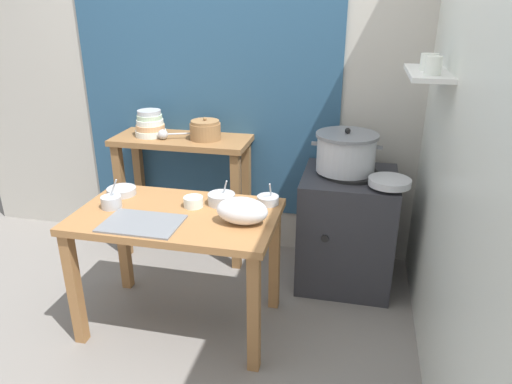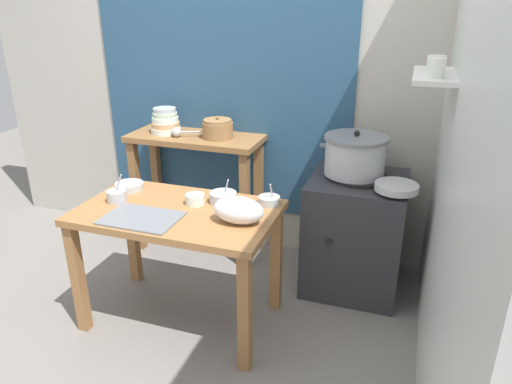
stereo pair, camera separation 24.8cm
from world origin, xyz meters
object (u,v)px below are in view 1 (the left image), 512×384
at_px(clay_pot, 205,130).
at_px(bowl_stack_enamel, 150,124).
at_px(prep_bowl_2, 222,198).
at_px(back_shelf_table, 183,167).
at_px(plastic_bag, 242,211).
at_px(wide_pan, 390,182).
at_px(steamer_pot, 346,152).
at_px(prep_bowl_0, 268,199).
at_px(prep_bowl_4, 193,201).
at_px(prep_bowl_1, 122,191).
at_px(prep_bowl_3, 111,201).
at_px(prep_table, 177,231).
at_px(ladle, 165,134).
at_px(serving_tray, 142,223).
at_px(stove_block, 346,228).

height_order(clay_pot, bowl_stack_enamel, bowl_stack_enamel).
relative_size(clay_pot, prep_bowl_2, 1.38).
relative_size(back_shelf_table, bowl_stack_enamel, 4.48).
distance_m(plastic_bag, wide_pan, 0.94).
xyz_separation_m(steamer_pot, prep_bowl_0, (-0.40, -0.49, -0.16)).
bearing_deg(prep_bowl_4, steamer_pot, 37.72).
relative_size(prep_bowl_1, prep_bowl_3, 1.01).
bearing_deg(wide_pan, steamer_pot, 143.83).
relative_size(prep_table, prep_bowl_4, 10.10).
bearing_deg(plastic_bag, ladle, 132.97).
height_order(clay_pot, wide_pan, clay_pot).
height_order(bowl_stack_enamel, ladle, bowl_stack_enamel).
bearing_deg(prep_bowl_0, prep_bowl_4, -161.97).
relative_size(bowl_stack_enamel, ladle, 0.78).
relative_size(wide_pan, prep_bowl_4, 2.29).
bearing_deg(plastic_bag, prep_bowl_3, 177.36).
bearing_deg(serving_tray, prep_bowl_0, 34.54).
height_order(stove_block, plastic_bag, plastic_bag).
xyz_separation_m(bowl_stack_enamel, prep_bowl_3, (0.13, -0.84, -0.23)).
bearing_deg(prep_table, plastic_bag, -6.77).
bearing_deg(steamer_pot, prep_bowl_4, -142.28).
distance_m(prep_table, wide_pan, 1.27).
bearing_deg(prep_bowl_2, prep_bowl_0, 12.63).
bearing_deg(plastic_bag, bowl_stack_enamel, 135.42).
xyz_separation_m(ladle, wide_pan, (1.51, -0.24, -0.13)).
relative_size(prep_bowl_2, prep_bowl_4, 1.42).
xyz_separation_m(plastic_bag, prep_bowl_1, (-0.80, 0.22, -0.05)).
relative_size(ladle, prep_bowl_2, 1.78).
distance_m(ladle, prep_bowl_1, 0.62).
bearing_deg(bowl_stack_enamel, wide_pan, -10.56).
bearing_deg(ladle, prep_table, -64.14).
xyz_separation_m(clay_pot, prep_bowl_3, (-0.28, -0.84, -0.21)).
distance_m(stove_block, prep_bowl_4, 1.10).
xyz_separation_m(bowl_stack_enamel, prep_bowl_4, (0.57, -0.73, -0.23)).
bearing_deg(prep_table, prep_bowl_4, 56.89).
relative_size(stove_block, wide_pan, 3.13).
distance_m(bowl_stack_enamel, prep_bowl_4, 0.95).
distance_m(serving_tray, prep_bowl_2, 0.47).
relative_size(bowl_stack_enamel, prep_bowl_3, 1.27).
height_order(prep_bowl_3, prep_bowl_4, prep_bowl_3).
bearing_deg(prep_table, serving_tray, -124.75).
xyz_separation_m(bowl_stack_enamel, wide_pan, (1.64, -0.31, -0.18)).
relative_size(stove_block, bowl_stack_enamel, 3.64).
distance_m(prep_bowl_0, prep_bowl_3, 0.87).
relative_size(plastic_bag, prep_bowl_4, 2.48).
bearing_deg(stove_block, prep_bowl_4, -144.52).
bearing_deg(stove_block, ladle, 177.13).
height_order(prep_bowl_2, prep_bowl_3, prep_bowl_3).
bearing_deg(prep_bowl_3, stove_block, 29.06).
height_order(clay_pot, ladle, clay_pot).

